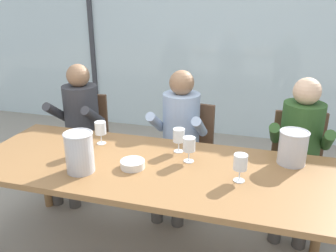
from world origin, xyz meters
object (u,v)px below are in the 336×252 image
(chair_center, at_px, (298,158))
(wine_glass_by_left_taster, at_px, (189,145))
(person_olive_shirt, at_px, (299,145))
(tasting_bowl, at_px, (133,164))
(chair_left_of_center, at_px, (187,146))
(wine_glass_spare_empty, at_px, (83,138))
(person_charcoal_jacket, at_px, (78,121))
(ice_bucket_primary, at_px, (293,147))
(chair_near_curtain, at_px, (84,134))
(ice_bucket_secondary, at_px, (79,152))
(wine_glass_center_pour, at_px, (240,163))
(wine_glass_near_bucket, at_px, (179,136))
(dining_table, at_px, (154,175))
(person_pale_blue_shirt, at_px, (179,132))
(wine_glass_by_right_taster, at_px, (100,129))

(chair_center, xyz_separation_m, wine_glass_by_left_taster, (-0.77, -0.73, 0.33))
(person_olive_shirt, bearing_deg, tasting_bowl, -138.11)
(chair_center, bearing_deg, chair_left_of_center, 175.25)
(chair_left_of_center, bearing_deg, wine_glass_spare_empty, -118.21)
(person_charcoal_jacket, relative_size, ice_bucket_primary, 5.31)
(chair_near_curtain, relative_size, ice_bucket_primary, 3.91)
(wine_glass_by_left_taster, bearing_deg, wine_glass_spare_empty, -173.35)
(chair_left_of_center, xyz_separation_m, person_charcoal_jacket, (-1.01, -0.12, 0.17))
(ice_bucket_primary, distance_m, wine_glass_by_left_taster, 0.68)
(chair_near_curtain, distance_m, tasting_bowl, 1.29)
(chair_center, height_order, ice_bucket_secondary, ice_bucket_secondary)
(wine_glass_center_pour, bearing_deg, chair_near_curtain, 150.08)
(chair_left_of_center, bearing_deg, ice_bucket_secondary, -106.87)
(chair_near_curtain, relative_size, ice_bucket_secondary, 3.41)
(chair_center, distance_m, wine_glass_near_bucket, 1.11)
(chair_near_curtain, height_order, person_charcoal_jacket, person_charcoal_jacket)
(tasting_bowl, bearing_deg, person_olive_shirt, 36.35)
(ice_bucket_primary, height_order, wine_glass_by_left_taster, ice_bucket_primary)
(chair_near_curtain, distance_m, wine_glass_by_left_taster, 1.45)
(ice_bucket_secondary, distance_m, tasting_bowl, 0.35)
(dining_table, height_order, person_olive_shirt, person_olive_shirt)
(ice_bucket_primary, distance_m, wine_glass_center_pour, 0.46)
(wine_glass_spare_empty, bearing_deg, chair_near_curtain, 119.90)
(person_pale_blue_shirt, height_order, tasting_bowl, person_pale_blue_shirt)
(chair_center, bearing_deg, dining_table, -144.04)
(dining_table, distance_m, person_charcoal_jacket, 1.22)
(chair_near_curtain, xyz_separation_m, ice_bucket_primary, (1.87, -0.56, 0.33))
(chair_center, relative_size, wine_glass_by_left_taster, 5.15)
(wine_glass_by_left_taster, height_order, wine_glass_near_bucket, same)
(ice_bucket_primary, height_order, wine_glass_near_bucket, ice_bucket_primary)
(ice_bucket_primary, xyz_separation_m, tasting_bowl, (-0.99, -0.35, -0.09))
(wine_glass_by_right_taster, bearing_deg, wine_glass_center_pour, -14.88)
(person_charcoal_jacket, relative_size, wine_glass_spare_empty, 6.98)
(person_olive_shirt, height_order, wine_glass_by_right_taster, person_olive_shirt)
(person_pale_blue_shirt, height_order, ice_bucket_primary, person_pale_blue_shirt)
(dining_table, bearing_deg, wine_glass_center_pour, -4.84)
(chair_near_curtain, height_order, wine_glass_center_pour, wine_glass_center_pour)
(person_pale_blue_shirt, relative_size, wine_glass_center_pour, 6.98)
(chair_center, height_order, wine_glass_near_bucket, wine_glass_near_bucket)
(wine_glass_center_pour, distance_m, wine_glass_spare_empty, 1.09)
(person_pale_blue_shirt, xyz_separation_m, wine_glass_near_bucket, (0.12, -0.47, 0.17))
(dining_table, bearing_deg, wine_glass_near_bucket, 67.41)
(person_charcoal_jacket, relative_size, person_pale_blue_shirt, 1.00)
(wine_glass_by_left_taster, bearing_deg, ice_bucket_primary, 13.77)
(dining_table, xyz_separation_m, wine_glass_by_right_taster, (-0.49, 0.23, 0.19))
(wine_glass_center_pour, bearing_deg, ice_bucket_secondary, -171.22)
(dining_table, bearing_deg, ice_bucket_primary, 18.12)
(wine_glass_near_bucket, bearing_deg, dining_table, -112.59)
(person_olive_shirt, bearing_deg, chair_near_curtain, -177.98)
(chair_near_curtain, xyz_separation_m, person_olive_shirt, (1.96, -0.12, 0.17))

